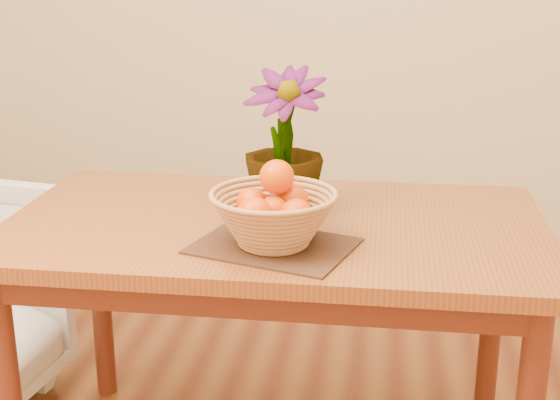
# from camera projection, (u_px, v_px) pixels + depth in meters

# --- Properties ---
(table) EXTENTS (1.40, 0.80, 0.75)m
(table) POSITION_uv_depth(u_px,v_px,m) (275.00, 252.00, 2.05)
(table) COLOR brown
(table) RESTS_ON floor
(placemat) EXTENTS (0.42, 0.37, 0.01)m
(placemat) POSITION_uv_depth(u_px,v_px,m) (274.00, 246.00, 1.84)
(placemat) COLOR #3D2016
(placemat) RESTS_ON table
(wicker_basket) EXTENTS (0.30, 0.30, 0.12)m
(wicker_basket) POSITION_uv_depth(u_px,v_px,m) (274.00, 220.00, 1.83)
(wicker_basket) COLOR #B17649
(wicker_basket) RESTS_ON placemat
(orange_pile) EXTENTS (0.19, 0.20, 0.15)m
(orange_pile) POSITION_uv_depth(u_px,v_px,m) (274.00, 202.00, 1.82)
(orange_pile) COLOR #D04B03
(orange_pile) RESTS_ON wicker_basket
(potted_plant) EXTENTS (0.23, 0.23, 0.39)m
(potted_plant) POSITION_uv_depth(u_px,v_px,m) (284.00, 143.00, 2.03)
(potted_plant) COLOR #174814
(potted_plant) RESTS_ON table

